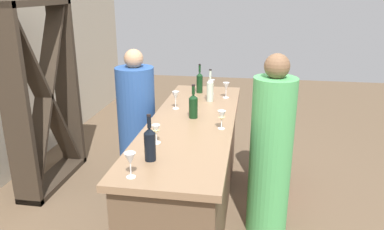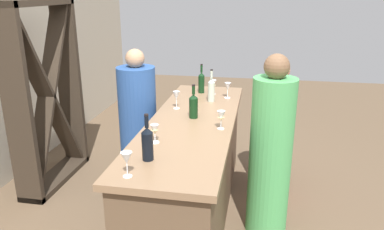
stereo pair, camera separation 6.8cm
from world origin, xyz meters
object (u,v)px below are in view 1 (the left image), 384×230
Objects in this scene: wine_bottle_center_clear_pale at (210,89)px; person_right_guest at (137,128)px; wine_bottle_second_right_dark_green at (200,82)px; wine_glass_near_right at (212,84)px; wine_bottle_second_left_dark_green at (193,105)px; person_left_guest at (271,154)px; wine_glass_far_center at (130,159)px; wine_rack at (44,97)px; person_center_guest at (274,132)px; wine_glass_far_right at (176,96)px; wine_glass_near_center at (226,87)px; wine_glass_far_left at (156,131)px; wine_bottle_leftmost_near_black at (150,143)px; wine_glass_near_left at (222,117)px.

wine_bottle_center_clear_pale is 0.22× the size of person_right_guest.
wine_bottle_second_right_dark_green is 0.88m from person_right_guest.
wine_glass_near_right is 0.95m from person_right_guest.
person_left_guest is (-0.20, -0.70, -0.34)m from wine_bottle_second_left_dark_green.
wine_glass_far_center is 0.10× the size of person_left_guest.
wine_rack is 2.42m from person_left_guest.
person_left_guest is at bearing 88.09° from person_center_guest.
wine_glass_near_center is at bearing -44.06° from wine_glass_far_right.
wine_bottle_second_left_dark_green is (-0.34, -1.65, 0.09)m from wine_rack.
wine_glass_far_right is at bearing -93.70° from wine_rack.
wine_glass_far_left is at bearing 54.08° from person_center_guest.
person_left_guest is (0.43, -0.88, -0.32)m from wine_glass_far_left.
person_center_guest is at bearing -54.23° from wine_bottle_second_left_dark_green.
person_center_guest is (0.30, -0.97, -0.43)m from wine_glass_far_right.
wine_glass_near_right is (1.77, -0.22, -0.02)m from wine_bottle_leftmost_near_black.
wine_glass_near_left is 1.16m from person_right_guest.
wine_bottle_second_left_dark_green reaches higher than wine_glass_near_center.
wine_rack is 1.69m from wine_bottle_second_left_dark_green.
wine_glass_near_left is at bearing -169.25° from wine_glass_near_right.
wine_bottle_leftmost_near_black is 1.79m from person_center_guest.
wine_glass_far_right is 0.12× the size of person_center_guest.
wine_bottle_leftmost_near_black is at bearing -173.27° from wine_glass_far_left.
wine_bottle_second_left_dark_green is (0.93, -0.15, -0.01)m from wine_bottle_leftmost_near_black.
wine_bottle_center_clear_pale is 1.21m from wine_glass_far_left.
person_center_guest is (1.18, -0.94, -0.41)m from wine_glass_far_left.
person_right_guest reaches higher than person_center_guest.
wine_glass_far_right is (1.43, 0.01, 0.00)m from wine_glass_far_center.
wine_bottle_second_right_dark_green is at bearing 4.46° from wine_bottle_second_left_dark_green.
wine_glass_near_center is (0.95, 0.03, 0.01)m from wine_glass_near_left.
wine_rack is 1.75m from wine_bottle_center_clear_pale.
wine_glass_far_right is (0.49, 0.49, 0.02)m from wine_glass_near_left.
wine_glass_far_center is (-0.56, 0.02, 0.02)m from wine_glass_far_left.
wine_glass_far_center is at bearing -179.59° from wine_glass_far_right.
wine_bottle_second_right_dark_green is at bearing -4.39° from wine_glass_far_left.
wine_glass_near_left is 0.69m from wine_glass_far_right.
wine_rack is at bearing 108.80° from wine_bottle_second_right_dark_green.
wine_glass_far_right is at bearing 41.23° from wine_bottle_second_left_dark_green.
wine_glass_far_left is 0.56m from wine_glass_far_center.
wine_bottle_center_clear_pale is 0.22m from wine_glass_near_center.
wine_bottle_center_clear_pale is 1.76m from wine_glass_far_center.
person_left_guest is at bearing -115.70° from wine_glass_far_right.
person_left_guest is (-0.53, -2.35, -0.25)m from wine_rack.
person_center_guest reaches higher than wine_bottle_second_left_dark_green.
person_left_guest reaches higher than person_center_guest.
wine_bottle_leftmost_near_black is 1.01× the size of wine_bottle_second_right_dark_green.
wine_bottle_center_clear_pale is (0.21, -1.74, 0.10)m from wine_rack.
person_center_guest is at bearing -107.52° from wine_glass_near_center.
wine_bottle_leftmost_near_black is 0.94m from wine_bottle_second_left_dark_green.
wine_bottle_center_clear_pale is at bearing 36.80° from person_right_guest.
wine_glass_near_left is at bearing -166.61° from wine_bottle_center_clear_pale.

